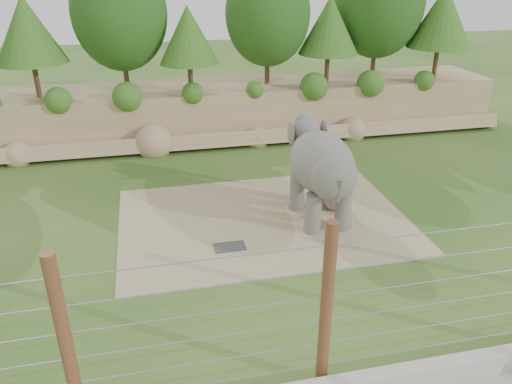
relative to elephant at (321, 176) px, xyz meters
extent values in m
plane|color=#335919|center=(-2.43, -2.70, -1.64)|extent=(90.00, 90.00, 0.00)
cube|color=#9A7E5C|center=(-2.43, 10.30, -0.39)|extent=(30.00, 4.00, 2.50)
cube|color=#9A7E5C|center=(-2.43, 8.00, -1.29)|extent=(30.00, 1.37, 1.07)
cylinder|color=#3F2B19|center=(-10.43, 9.80, 1.65)|extent=(0.24, 0.24, 1.58)
sphere|color=#174A13|center=(-10.43, 9.80, 3.78)|extent=(3.60, 3.60, 3.60)
cylinder|color=#3F2B19|center=(-6.43, 10.30, 1.82)|extent=(0.24, 0.24, 1.92)
sphere|color=#174A13|center=(-6.43, 10.30, 4.43)|extent=(4.40, 4.40, 4.40)
cylinder|color=#3F2B19|center=(-3.43, 9.10, 1.56)|extent=(0.24, 0.24, 1.40)
sphere|color=#174A13|center=(-3.43, 9.10, 3.46)|extent=(3.20, 3.20, 3.20)
cylinder|color=#3F2B19|center=(0.57, 10.10, 1.77)|extent=(0.24, 0.24, 1.82)
sphere|color=#174A13|center=(0.57, 10.10, 4.24)|extent=(4.16, 4.16, 4.16)
cylinder|color=#3F2B19|center=(3.57, 9.50, 1.61)|extent=(0.24, 0.24, 1.50)
sphere|color=#174A13|center=(3.57, 9.50, 3.65)|extent=(3.44, 3.44, 3.44)
cylinder|color=#3F2B19|center=(6.57, 10.50, 1.87)|extent=(0.24, 0.24, 2.03)
sphere|color=#174A13|center=(6.57, 10.50, 4.63)|extent=(4.64, 4.64, 4.64)
cylinder|color=#3F2B19|center=(9.57, 9.30, 1.68)|extent=(0.24, 0.24, 1.64)
sphere|color=#174A13|center=(9.57, 9.30, 3.91)|extent=(3.76, 3.76, 3.76)
cube|color=tan|center=(-1.93, 0.30, -1.63)|extent=(10.00, 7.00, 0.02)
cube|color=#262628|center=(-3.42, -1.28, -1.61)|extent=(1.00, 0.60, 0.03)
sphere|color=#7E6E5E|center=(0.77, 0.47, -1.25)|extent=(0.74, 0.74, 0.74)
cylinder|color=brown|center=(-7.43, -7.20, 0.36)|extent=(0.26, 0.26, 4.00)
cylinder|color=brown|center=(-2.43, -7.20, 0.36)|extent=(0.26, 0.26, 4.00)
cylinder|color=#96969C|center=(-2.43, -7.20, -1.14)|extent=(20.00, 0.02, 0.02)
cylinder|color=#96969C|center=(-2.43, -7.20, -0.54)|extent=(20.00, 0.02, 0.02)
cylinder|color=#96969C|center=(-2.43, -7.20, 0.06)|extent=(20.00, 0.02, 0.02)
cylinder|color=#96969C|center=(-2.43, -7.20, 0.66)|extent=(20.00, 0.02, 0.02)
cylinder|color=#96969C|center=(-2.43, -7.20, 1.26)|extent=(20.00, 0.02, 0.02)
cylinder|color=#96969C|center=(-2.43, -7.20, 1.86)|extent=(20.00, 0.02, 0.02)
camera|label=1|loc=(-5.59, -14.79, 6.80)|focal=35.00mm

